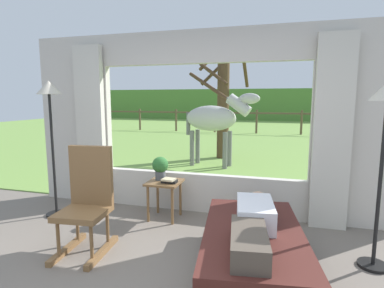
# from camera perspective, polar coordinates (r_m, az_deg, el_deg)

# --- Properties ---
(back_wall_with_window) EXTENTS (5.20, 0.12, 2.55)m
(back_wall_with_window) POSITION_cam_1_polar(r_m,az_deg,el_deg) (4.38, 1.65, 3.41)
(back_wall_with_window) COLOR beige
(back_wall_with_window) RESTS_ON ground_plane
(curtain_panel_left) EXTENTS (0.44, 0.10, 2.40)m
(curtain_panel_left) POSITION_cam_1_polar(r_m,az_deg,el_deg) (4.95, -18.11, 2.99)
(curtain_panel_left) COLOR beige
(curtain_panel_left) RESTS_ON ground_plane
(curtain_panel_right) EXTENTS (0.44, 0.10, 2.40)m
(curtain_panel_right) POSITION_cam_1_polar(r_m,az_deg,el_deg) (4.16, 24.36, 1.74)
(curtain_panel_right) COLOR beige
(curtain_panel_right) RESTS_ON ground_plane
(outdoor_pasture_lawn) EXTENTS (36.00, 21.68, 0.02)m
(outdoor_pasture_lawn) POSITION_cam_1_polar(r_m,az_deg,el_deg) (15.25, 11.78, 2.00)
(outdoor_pasture_lawn) COLOR #759E47
(outdoor_pasture_lawn) RESTS_ON ground_plane
(distant_hill_ridge) EXTENTS (36.00, 2.00, 2.40)m
(distant_hill_ridge) POSITION_cam_1_polar(r_m,az_deg,el_deg) (25.00, 13.54, 7.04)
(distant_hill_ridge) COLOR #528237
(distant_hill_ridge) RESTS_ON ground_plane
(recliner_sofa) EXTENTS (1.12, 1.81, 0.42)m
(recliner_sofa) POSITION_cam_1_polar(r_m,az_deg,el_deg) (3.11, 11.10, -18.63)
(recliner_sofa) COLOR black
(recliner_sofa) RESTS_ON ground_plane
(reclining_person) EXTENTS (0.42, 1.44, 0.22)m
(reclining_person) POSITION_cam_1_polar(r_m,az_deg,el_deg) (2.94, 11.18, -13.77)
(reclining_person) COLOR silver
(reclining_person) RESTS_ON recliner_sofa
(rocking_chair) EXTENTS (0.53, 0.72, 1.12)m
(rocking_chair) POSITION_cam_1_polar(r_m,az_deg,el_deg) (3.55, -18.66, -9.77)
(rocking_chair) COLOR brown
(rocking_chair) RESTS_ON ground_plane
(side_table) EXTENTS (0.44, 0.44, 0.52)m
(side_table) POSITION_cam_1_polar(r_m,az_deg,el_deg) (4.26, -5.08, -8.05)
(side_table) COLOR brown
(side_table) RESTS_ON ground_plane
(potted_plant) EXTENTS (0.22, 0.22, 0.32)m
(potted_plant) POSITION_cam_1_polar(r_m,az_deg,el_deg) (4.27, -5.84, -4.17)
(potted_plant) COLOR #4C5156
(potted_plant) RESTS_ON side_table
(book_stack) EXTENTS (0.20, 0.16, 0.06)m
(book_stack) POSITION_cam_1_polar(r_m,az_deg,el_deg) (4.14, -4.22, -6.72)
(book_stack) COLOR black
(book_stack) RESTS_ON side_table
(floor_lamp_left) EXTENTS (0.32, 0.32, 1.86)m
(floor_lamp_left) POSITION_cam_1_polar(r_m,az_deg,el_deg) (4.60, -24.62, 6.08)
(floor_lamp_left) COLOR black
(floor_lamp_left) RESTS_ON ground_plane
(horse) EXTENTS (1.82, 0.76, 1.73)m
(horse) POSITION_cam_1_polar(r_m,az_deg,el_deg) (7.37, 4.10, 4.61)
(horse) COLOR #B2B2AD
(horse) RESTS_ON outdoor_pasture_lawn
(pasture_tree) EXTENTS (1.57, 1.64, 3.18)m
(pasture_tree) POSITION_cam_1_polar(r_m,az_deg,el_deg) (8.48, 5.63, 7.45)
(pasture_tree) COLOR #4C3823
(pasture_tree) RESTS_ON outdoor_pasture_lawn
(pasture_fence_line) EXTENTS (16.10, 0.10, 1.10)m
(pasture_fence_line) POSITION_cam_1_polar(r_m,az_deg,el_deg) (14.94, 11.79, 4.71)
(pasture_fence_line) COLOR brown
(pasture_fence_line) RESTS_ON outdoor_pasture_lawn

